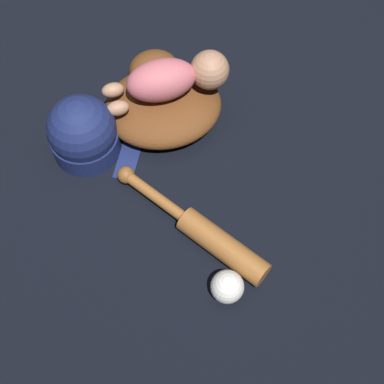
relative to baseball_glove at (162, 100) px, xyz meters
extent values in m
plane|color=black|center=(0.00, 0.00, -0.05)|extent=(6.00, 6.00, 0.00)
ellipsoid|color=brown|center=(0.00, -0.02, 0.00)|extent=(0.33, 0.30, 0.10)
ellipsoid|color=brown|center=(0.01, 0.10, 0.00)|extent=(0.15, 0.13, 0.10)
ellipsoid|color=#D16670|center=(0.00, -0.02, 0.10)|extent=(0.18, 0.11, 0.10)
sphere|color=tan|center=(0.12, -0.03, 0.10)|extent=(0.10, 0.10, 0.10)
ellipsoid|color=tan|center=(-0.12, 0.01, 0.07)|extent=(0.06, 0.04, 0.04)
ellipsoid|color=tan|center=(-0.12, -0.04, 0.07)|extent=(0.06, 0.04, 0.04)
cylinder|color=#9E602D|center=(0.01, -0.43, -0.02)|extent=(0.17, 0.22, 0.06)
cylinder|color=#9E602D|center=(-0.10, -0.26, -0.02)|extent=(0.12, 0.17, 0.03)
sphere|color=brown|center=(-0.15, -0.18, -0.02)|extent=(0.04, 0.04, 0.04)
sphere|color=white|center=(-0.02, -0.53, -0.01)|extent=(0.07, 0.07, 0.07)
cylinder|color=navy|center=(-0.22, -0.05, -0.02)|extent=(0.17, 0.17, 0.06)
sphere|color=navy|center=(-0.22, -0.05, 0.04)|extent=(0.17, 0.17, 0.17)
cube|color=navy|center=(-0.12, -0.11, -0.04)|extent=(0.12, 0.15, 0.01)
camera|label=1|loc=(-0.21, -0.87, 1.09)|focal=50.00mm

